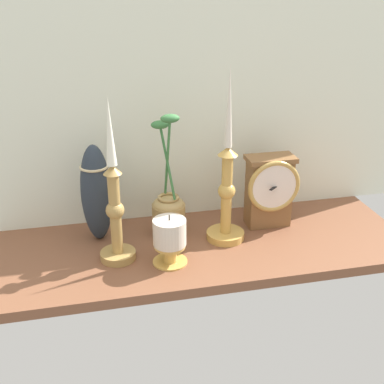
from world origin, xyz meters
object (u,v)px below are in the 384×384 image
Objects in this scene: candlestick_tall_left at (115,208)px; pillar_candle_front at (170,238)px; mantel_clock at (270,190)px; candlestick_tall_center at (227,193)px; tall_ceramic_vase at (96,193)px; brass_vase_jar at (168,209)px.

pillar_candle_front is (11.38, -4.24, -6.74)cm from candlestick_tall_left.
mantel_clock is at bearing 24.13° from pillar_candle_front.
candlestick_tall_center is (26.76, 3.81, -0.61)cm from candlestick_tall_left.
candlestick_tall_center is at bearing 8.10° from candlestick_tall_left.
pillar_candle_front is at bearing -44.93° from tall_ceramic_vase.
pillar_candle_front is (-28.16, -12.62, -3.75)cm from mantel_clock.
pillar_candle_front is at bearing -152.38° from candlestick_tall_center.
candlestick_tall_left is 0.89× the size of candlestick_tall_center.
candlestick_tall_left is 3.17× the size of pillar_candle_front.
candlestick_tall_center reaches higher than mantel_clock.
candlestick_tall_left is at bearing 159.56° from pillar_candle_front.
candlestick_tall_center reaches higher than brass_vase_jar.
candlestick_tall_center reaches higher than tall_ceramic_vase.
pillar_candle_front is (-2.20, -13.59, -0.73)cm from brass_vase_jar.
candlestick_tall_left is at bearing -168.04° from mantel_clock.
tall_ceramic_vase is at bearing 167.25° from candlestick_tall_center.
candlestick_tall_left reaches higher than tall_ceramic_vase.
mantel_clock is at bearing 19.66° from candlestick_tall_center.
mantel_clock is at bearing -3.05° from tall_ceramic_vase.
candlestick_tall_left is at bearing -71.48° from tall_ceramic_vase.
candlestick_tall_center is 1.36× the size of brass_vase_jar.
brass_vase_jar is at bearing -4.43° from tall_ceramic_vase.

